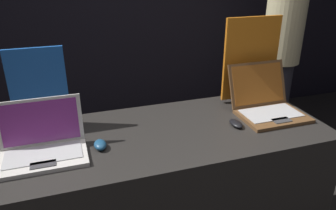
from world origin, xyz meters
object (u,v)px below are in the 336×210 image
object	(u,v)px
mouse_front	(100,145)
laptop_back	(267,103)
mouse_back	(236,123)
promo_stand_front	(39,91)
person_bystander	(281,54)
promo_stand_back	(251,62)
laptop_front	(42,144)

from	to	relation	value
mouse_front	laptop_back	size ratio (longest dim) A/B	0.24
mouse_back	mouse_front	bearing A→B (deg)	-179.70
promo_stand_front	mouse_back	xyz separation A→B (m)	(0.99, -0.32, -0.19)
mouse_back	person_bystander	bearing A→B (deg)	45.32
promo_stand_back	person_bystander	bearing A→B (deg)	43.22
laptop_front	mouse_back	world-z (taller)	laptop_front
laptop_back	promo_stand_back	world-z (taller)	promo_stand_back
laptop_front	mouse_back	xyz separation A→B (m)	(0.99, -0.02, -0.04)
laptop_back	promo_stand_front	bearing A→B (deg)	169.54
laptop_back	mouse_front	bearing A→B (deg)	-174.33
laptop_front	mouse_front	size ratio (longest dim) A/B	4.21
mouse_front	mouse_back	world-z (taller)	mouse_front
promo_stand_front	person_bystander	distance (m)	2.14
mouse_back	promo_stand_front	bearing A→B (deg)	161.96
laptop_front	promo_stand_front	xyz separation A→B (m)	(0.00, 0.30, 0.15)
mouse_front	laptop_back	distance (m)	0.99
mouse_front	mouse_back	xyz separation A→B (m)	(0.73, 0.00, -0.00)
laptop_front	mouse_back	distance (m)	0.99
laptop_back	mouse_back	world-z (taller)	laptop_back
person_bystander	mouse_front	bearing A→B (deg)	-149.40
mouse_back	person_bystander	xyz separation A→B (m)	(1.02, 1.04, 0.04)
mouse_front	person_bystander	size ratio (longest dim) A/B	0.05
promo_stand_back	person_bystander	size ratio (longest dim) A/B	0.30
person_bystander	laptop_front	bearing A→B (deg)	-153.23
promo_stand_front	laptop_back	xyz separation A→B (m)	(1.24, -0.23, -0.14)
laptop_front	promo_stand_front	size ratio (longest dim) A/B	0.88
promo_stand_front	person_bystander	bearing A→B (deg)	19.50
laptop_front	mouse_back	bearing A→B (deg)	-1.15
laptop_back	person_bystander	size ratio (longest dim) A/B	0.21
laptop_back	mouse_back	bearing A→B (deg)	-159.36
laptop_front	promo_stand_back	bearing A→B (deg)	13.05
laptop_front	laptop_back	world-z (taller)	laptop_back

